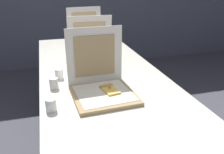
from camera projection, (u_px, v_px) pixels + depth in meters
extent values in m
cube|color=silver|center=(102.00, 78.00, 1.74)|extent=(0.88, 2.43, 0.03)
cylinder|color=#38383D|center=(49.00, 73.00, 2.81)|extent=(0.04, 0.04, 0.70)
cylinder|color=#38383D|center=(110.00, 67.00, 2.99)|extent=(0.04, 0.04, 0.70)
cube|color=tan|center=(104.00, 95.00, 1.42)|extent=(0.38, 0.38, 0.02)
cube|color=silver|center=(104.00, 93.00, 1.42)|extent=(0.34, 0.34, 0.00)
cube|color=white|center=(95.00, 56.00, 1.51)|extent=(0.36, 0.03, 0.36)
cube|color=tan|center=(95.00, 56.00, 1.50)|extent=(0.26, 0.02, 0.26)
cube|color=#EAC156|center=(111.00, 90.00, 1.44)|extent=(0.10, 0.14, 0.01)
cube|color=tan|center=(106.00, 86.00, 1.49)|extent=(0.09, 0.04, 0.02)
sphere|color=orange|center=(110.00, 88.00, 1.46)|extent=(0.02, 0.02, 0.02)
cube|color=tan|center=(93.00, 65.00, 1.91)|extent=(0.38, 0.38, 0.02)
cube|color=silver|center=(93.00, 63.00, 1.91)|extent=(0.30, 0.30, 0.00)
cube|color=white|center=(90.00, 37.00, 1.97)|extent=(0.36, 0.07, 0.36)
cube|color=tan|center=(90.00, 37.00, 1.97)|extent=(0.26, 0.05, 0.26)
cube|color=tan|center=(91.00, 47.00, 2.41)|extent=(0.40, 0.40, 0.02)
cube|color=silver|center=(90.00, 46.00, 2.40)|extent=(0.37, 0.37, 0.00)
cube|color=white|center=(84.00, 25.00, 2.49)|extent=(0.36, 0.06, 0.36)
cube|color=tan|center=(85.00, 25.00, 2.48)|extent=(0.26, 0.04, 0.26)
cylinder|color=white|center=(54.00, 83.00, 1.52)|extent=(0.06, 0.06, 0.07)
cylinder|color=white|center=(59.00, 74.00, 1.67)|extent=(0.06, 0.06, 0.07)
cylinder|color=white|center=(51.00, 105.00, 1.26)|extent=(0.06, 0.06, 0.07)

